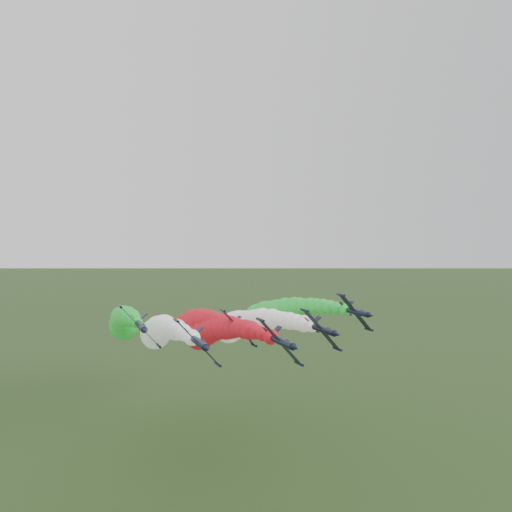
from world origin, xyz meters
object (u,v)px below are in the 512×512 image
object	(u,v)px
jet_inner_right	(241,325)
jet_outer_right	(269,314)
jet_outer_left	(124,322)
jet_trail	(192,324)
jet_lead	(209,331)
jet_inner_left	(158,332)

from	to	relation	value
jet_inner_right	jet_outer_right	distance (m)	14.50
jet_inner_right	jet_outer_left	bearing A→B (deg)	159.25
jet_outer_right	jet_trail	size ratio (longest dim) A/B	1.00
jet_lead	jet_trail	bearing A→B (deg)	87.19
jet_lead	jet_outer_left	distance (m)	24.71
jet_inner_left	jet_inner_right	xyz separation A→B (m)	(21.85, 2.20, 0.04)
jet_outer_left	jet_outer_right	size ratio (longest dim) A/B	0.99
jet_outer_left	jet_outer_right	distance (m)	39.89
jet_outer_left	jet_outer_right	xyz separation A→B (m)	(39.84, -2.04, 0.43)
jet_outer_left	jet_outer_right	bearing A→B (deg)	-2.93
jet_inner_right	jet_trail	xyz separation A→B (m)	(-9.60, 14.16, -1.32)
jet_outer_left	jet_trail	xyz separation A→B (m)	(18.69, 3.45, -1.98)
jet_outer_left	jet_trail	bearing A→B (deg)	10.45
jet_inner_right	jet_outer_right	bearing A→B (deg)	36.92
jet_lead	jet_inner_right	distance (m)	12.47
jet_lead	jet_inner_right	world-z (taller)	jet_lead
jet_lead	jet_inner_left	size ratio (longest dim) A/B	1.00
jet_outer_right	jet_inner_left	bearing A→B (deg)	-161.95
jet_lead	jet_inner_left	distance (m)	12.05
jet_inner_right	jet_trail	distance (m)	17.16
jet_inner_left	jet_outer_right	distance (m)	35.15
jet_inner_right	jet_outer_right	xyz separation A→B (m)	(11.56, 8.68, 1.10)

